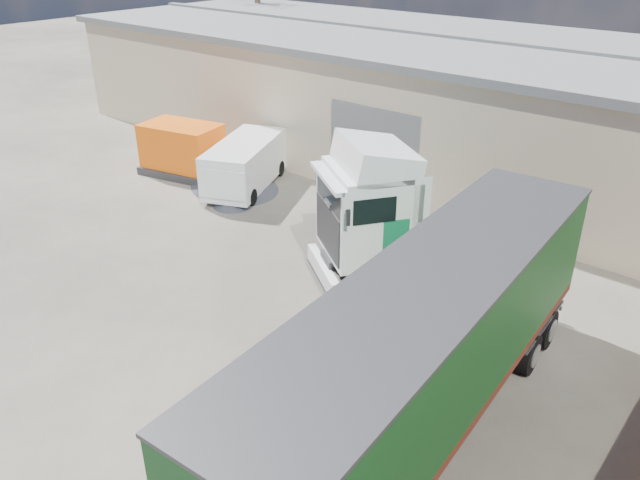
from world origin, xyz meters
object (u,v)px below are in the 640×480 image
Objects in this scene: box_trailer at (432,338)px; panel_van at (243,166)px; orange_skip at (183,152)px; tractor_unit at (394,222)px.

box_trailer is 14.54m from panel_van.
box_trailer is 3.11× the size of orange_skip.
box_trailer is 2.34× the size of panel_van.
panel_van is at bearing -6.55° from orange_skip.
tractor_unit is 0.57× the size of box_trailer.
orange_skip is at bearing 162.07° from panel_van.
tractor_unit reaches higher than box_trailer.
panel_van is at bearing -159.29° from tractor_unit.
tractor_unit is at bearing 126.07° from box_trailer.
box_trailer reaches higher than orange_skip.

